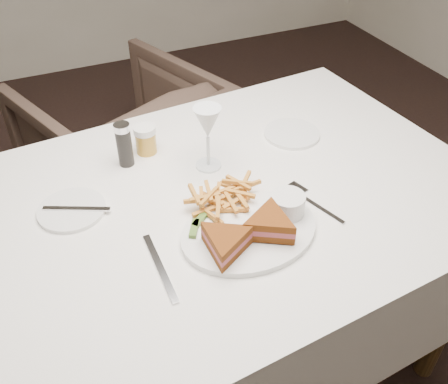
% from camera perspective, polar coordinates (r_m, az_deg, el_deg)
% --- Properties ---
extents(table, '(1.43, 1.01, 0.75)m').
position_cam_1_polar(table, '(1.50, -0.80, -11.54)').
color(table, white).
rests_on(table, ground).
extents(chair_far, '(0.87, 0.85, 0.71)m').
position_cam_1_polar(chair_far, '(2.17, -11.30, 5.54)').
color(chair_far, '#47352B').
rests_on(chair_far, ground).
extents(table_setting, '(0.80, 0.59, 0.18)m').
position_cam_1_polar(table_setting, '(1.17, 0.13, -0.44)').
color(table_setting, white).
rests_on(table_setting, table).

